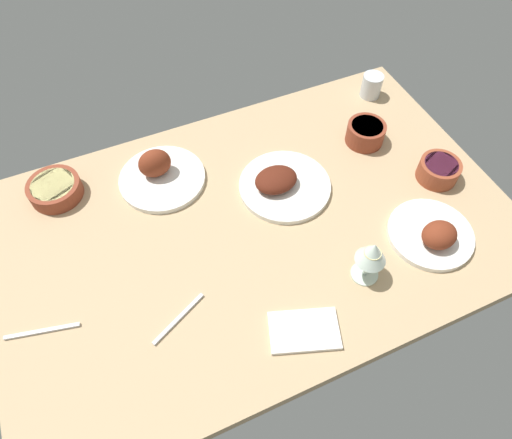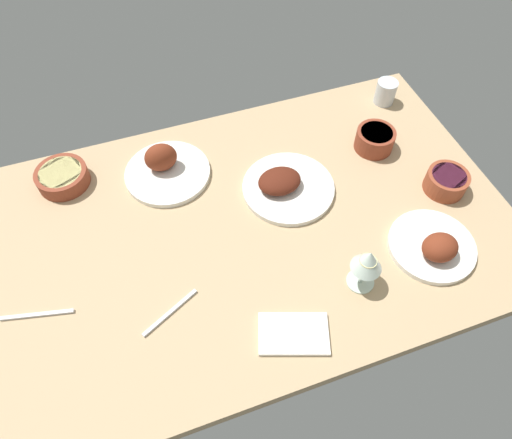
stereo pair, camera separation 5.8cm
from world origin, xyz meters
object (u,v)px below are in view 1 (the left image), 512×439
bowl_onions (439,170)px  plate_near_viewer (433,234)px  fork_loose (179,319)px  spoon_loose (42,331)px  bowl_potatoes (55,189)px  bowl_cream (366,133)px  folded_napkin (304,331)px  plate_far_side (160,173)px  plate_center_main (282,184)px  water_tumbler (372,86)px  wine_glass (372,254)px

bowl_onions → plate_near_viewer: bearing=-129.6°
fork_loose → spoon_loose: same height
bowl_potatoes → bowl_cream: size_ratio=1.26×
bowl_onions → folded_napkin: bowl_onions is taller
plate_far_side → bowl_onions: 81.17cm
plate_far_side → plate_center_main: bearing=-29.6°
plate_center_main → spoon_loose: size_ratio=1.53×
folded_napkin → spoon_loose: folded_napkin is taller
bowl_cream → water_tumbler: (13.40, 18.01, 0.44)cm
bowl_cream → bowl_onions: bearing=-62.0°
plate_far_side → bowl_onions: (74.47, -32.28, 0.63)cm
plate_far_side → plate_near_viewer: 77.97cm
bowl_onions → fork_loose: (-83.62, -11.87, -2.82)cm
spoon_loose → fork_loose: bearing=174.3°
plate_far_side → bowl_potatoes: plate_far_side is taller
plate_near_viewer → water_tumbler: bearing=74.0°
folded_napkin → bowl_potatoes: bearing=125.0°
bowl_potatoes → bowl_cream: (91.88, -17.00, 0.86)cm
plate_center_main → spoon_loose: bearing=-166.7°
bowl_onions → fork_loose: bowl_onions is taller
plate_center_main → spoon_loose: (-70.42, -16.59, -1.53)cm
bowl_onions → water_tumbler: size_ratio=1.50×
spoon_loose → bowl_onions: bearing=-166.5°
folded_napkin → fork_loose: size_ratio=1.00×
spoon_loose → plate_center_main: bearing=-154.2°
bowl_potatoes → fork_loose: bowl_potatoes is taller
plate_near_viewer → bowl_onions: plate_near_viewer is taller
wine_glass → folded_napkin: (-21.11, -7.35, -9.33)cm
water_tumbler → wine_glass: bearing=-123.1°
wine_glass → spoon_loose: bearing=167.2°
plate_center_main → plate_far_side: size_ratio=1.06×
plate_far_side → water_tumbler: bearing=5.5°
plate_near_viewer → bowl_cream: bearing=85.7°
folded_napkin → fork_loose: 29.95cm
wine_glass → water_tumbler: (38.46, 58.99, -6.00)cm
bowl_cream → wine_glass: (-25.05, -40.98, 6.44)cm
plate_far_side → bowl_cream: size_ratio=2.14×
plate_center_main → water_tumbler: (45.44, 24.87, 2.00)cm
plate_center_main → bowl_potatoes: 64.43cm
bowl_cream → folded_napkin: (-46.16, -48.33, -2.89)cm
water_tumbler → fork_loose: 99.89cm
plate_center_main → wine_glass: wine_glass is taller
plate_far_side → bowl_cream: 63.91cm
bowl_onions → plate_center_main: bearing=161.3°
bowl_onions → fork_loose: size_ratio=0.72×
wine_glass → spoon_loose: wine_glass is taller
fork_loose → bowl_onions: bearing=161.7°
bowl_cream → wine_glass: wine_glass is taller
bowl_potatoes → spoon_loose: bowl_potatoes is taller
plate_center_main → plate_far_side: (-30.96, 17.57, 0.65)cm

